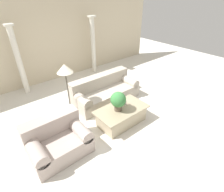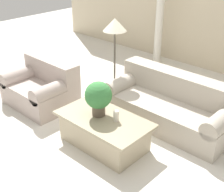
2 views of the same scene
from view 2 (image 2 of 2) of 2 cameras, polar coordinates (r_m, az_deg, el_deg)
ground_plane at (r=5.21m, az=1.32°, el=-5.71°), size 16.00×16.00×0.00m
wall_back at (r=7.32m, az=19.86°, el=16.03°), size 10.00×0.06×3.20m
sofa_long at (r=5.27m, az=10.60°, el=-1.59°), size 2.16×0.93×0.82m
loveseat at (r=5.92m, az=-12.61°, el=1.66°), size 1.26×0.93×0.82m
coffee_table at (r=4.68m, az=-1.49°, el=-6.42°), size 1.41×0.79×0.47m
potted_plant at (r=4.49m, az=-2.51°, el=-0.08°), size 0.40×0.40×0.53m
pillar_candle at (r=4.45m, az=0.76°, el=-3.64°), size 0.08×0.08×0.17m
floor_lamp at (r=5.58m, az=0.50°, el=11.98°), size 0.42×0.42×1.57m
column_left at (r=7.63m, az=8.72°, el=14.46°), size 0.26×0.26×2.31m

